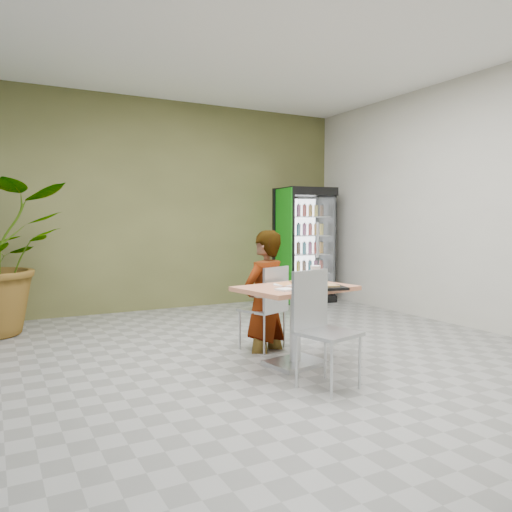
{
  "coord_description": "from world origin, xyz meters",
  "views": [
    {
      "loc": [
        -2.37,
        -3.93,
        1.36
      ],
      "look_at": [
        0.04,
        0.57,
        1.0
      ],
      "focal_mm": 35.0,
      "sensor_mm": 36.0,
      "label": 1
    }
  ],
  "objects_px": {
    "chair_far": "(269,301)",
    "chair_near": "(319,319)",
    "seated_woman": "(264,305)",
    "soda_cup": "(315,275)",
    "beverage_fridge": "(305,245)",
    "cafeteria_tray": "(321,288)",
    "dining_table": "(295,309)"
  },
  "relations": [
    {
      "from": "chair_far",
      "to": "chair_near",
      "type": "distance_m",
      "value": 1.19
    },
    {
      "from": "seated_woman",
      "to": "soda_cup",
      "type": "relative_size",
      "value": 8.78
    },
    {
      "from": "beverage_fridge",
      "to": "seated_woman",
      "type": "bearing_deg",
      "value": -123.32
    },
    {
      "from": "seated_woman",
      "to": "cafeteria_tray",
      "type": "bearing_deg",
      "value": 74.57
    },
    {
      "from": "soda_cup",
      "to": "cafeteria_tray",
      "type": "height_order",
      "value": "soda_cup"
    },
    {
      "from": "chair_far",
      "to": "cafeteria_tray",
      "type": "relative_size",
      "value": 2.14
    },
    {
      "from": "dining_table",
      "to": "beverage_fridge",
      "type": "bearing_deg",
      "value": 54.91
    },
    {
      "from": "seated_woman",
      "to": "beverage_fridge",
      "type": "height_order",
      "value": "beverage_fridge"
    },
    {
      "from": "dining_table",
      "to": "seated_woman",
      "type": "height_order",
      "value": "seated_woman"
    },
    {
      "from": "soda_cup",
      "to": "seated_woman",
      "type": "bearing_deg",
      "value": 112.94
    },
    {
      "from": "dining_table",
      "to": "seated_woman",
      "type": "relative_size",
      "value": 0.72
    },
    {
      "from": "seated_woman",
      "to": "soda_cup",
      "type": "height_order",
      "value": "seated_woman"
    },
    {
      "from": "seated_woman",
      "to": "cafeteria_tray",
      "type": "height_order",
      "value": "seated_woman"
    },
    {
      "from": "chair_far",
      "to": "chair_near",
      "type": "xyz_separation_m",
      "value": [
        -0.19,
        -1.17,
        0.04
      ]
    },
    {
      "from": "chair_far",
      "to": "chair_near",
      "type": "height_order",
      "value": "chair_near"
    },
    {
      "from": "chair_near",
      "to": "soda_cup",
      "type": "bearing_deg",
      "value": 43.11
    },
    {
      "from": "cafeteria_tray",
      "to": "beverage_fridge",
      "type": "bearing_deg",
      "value": 58.33
    },
    {
      "from": "chair_near",
      "to": "beverage_fridge",
      "type": "height_order",
      "value": "beverage_fridge"
    },
    {
      "from": "chair_far",
      "to": "chair_near",
      "type": "relative_size",
      "value": 0.93
    },
    {
      "from": "chair_far",
      "to": "seated_woman",
      "type": "bearing_deg",
      "value": -68.8
    },
    {
      "from": "dining_table",
      "to": "seated_woman",
      "type": "bearing_deg",
      "value": 88.69
    },
    {
      "from": "cafeteria_tray",
      "to": "beverage_fridge",
      "type": "distance_m",
      "value": 3.99
    },
    {
      "from": "cafeteria_tray",
      "to": "beverage_fridge",
      "type": "xyz_separation_m",
      "value": [
        2.09,
        3.39,
        0.2
      ]
    },
    {
      "from": "chair_far",
      "to": "chair_near",
      "type": "bearing_deg",
      "value": 59.56
    },
    {
      "from": "chair_near",
      "to": "seated_woman",
      "type": "bearing_deg",
      "value": 68.17
    },
    {
      "from": "chair_near",
      "to": "seated_woman",
      "type": "height_order",
      "value": "seated_woman"
    },
    {
      "from": "dining_table",
      "to": "cafeteria_tray",
      "type": "xyz_separation_m",
      "value": [
        0.1,
        -0.27,
        0.23
      ]
    },
    {
      "from": "dining_table",
      "to": "chair_near",
      "type": "xyz_separation_m",
      "value": [
        -0.14,
        -0.58,
        0.02
      ]
    },
    {
      "from": "soda_cup",
      "to": "beverage_fridge",
      "type": "bearing_deg",
      "value": 57.8
    },
    {
      "from": "seated_woman",
      "to": "beverage_fridge",
      "type": "bearing_deg",
      "value": -152.33
    },
    {
      "from": "chair_near",
      "to": "cafeteria_tray",
      "type": "bearing_deg",
      "value": 37.59
    },
    {
      "from": "seated_woman",
      "to": "chair_near",
      "type": "bearing_deg",
      "value": 61.4
    }
  ]
}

